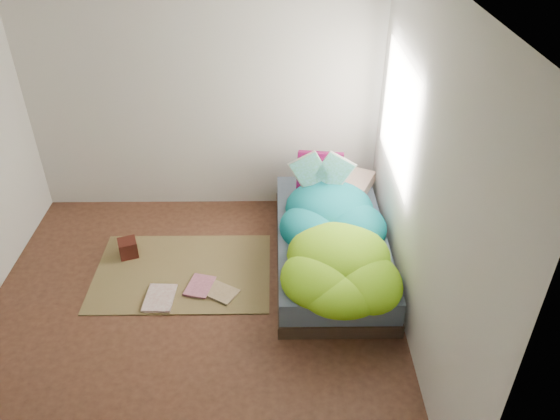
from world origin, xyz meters
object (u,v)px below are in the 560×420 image
object	(u,v)px
pillow_magenta	(320,175)
wooden_box	(128,248)
bed	(331,246)
floor_book_b	(188,284)
open_book	(322,162)
floor_book_a	(146,298)

from	to	relation	value
pillow_magenta	wooden_box	world-z (taller)	pillow_magenta
bed	floor_book_b	xyz separation A→B (m)	(-1.29, -0.36, -0.14)
open_book	floor_book_a	bearing A→B (deg)	-146.00
open_book	floor_book_b	size ratio (longest dim) A/B	1.70
open_book	floor_book_a	world-z (taller)	open_book
floor_book_b	floor_book_a	bearing A→B (deg)	-139.85
bed	floor_book_b	distance (m)	1.35
floor_book_a	floor_book_b	bearing A→B (deg)	28.31
bed	floor_book_b	size ratio (longest dim) A/B	6.92
pillow_magenta	floor_book_b	size ratio (longest dim) A/B	1.55
pillow_magenta	bed	bearing A→B (deg)	-76.24
bed	wooden_box	distance (m)	1.92
bed	pillow_magenta	distance (m)	0.75
bed	wooden_box	xyz separation A→B (m)	(-1.92, 0.08, -0.07)
floor_book_b	pillow_magenta	bearing A→B (deg)	53.82
wooden_box	floor_book_a	xyz separation A→B (m)	(0.27, -0.61, -0.07)
bed	pillow_magenta	world-z (taller)	pillow_magenta
bed	open_book	size ratio (longest dim) A/B	4.06
pillow_magenta	wooden_box	bearing A→B (deg)	-155.89
pillow_magenta	floor_book_a	bearing A→B (deg)	-136.07
pillow_magenta	open_book	distance (m)	0.34
bed	open_book	distance (m)	0.79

